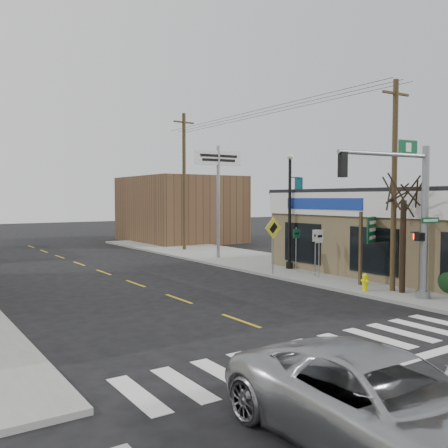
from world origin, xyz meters
TOP-DOWN VIEW (x-y plane):
  - ground at (0.00, 0.00)m, footprint 140.00×140.00m
  - sidewalk_right at (9.00, 13.00)m, footprint 6.00×38.00m
  - center_line at (0.00, 8.00)m, footprint 0.12×56.00m
  - crosswalk at (0.00, 0.40)m, footprint 11.00×2.20m
  - bldg_distant_right at (12.00, 30.00)m, footprint 8.00×10.00m
  - suv at (-2.88, -3.64)m, footprint 2.52×5.36m
  - traffic_signal_pole at (6.53, 2.64)m, footprint 4.48×0.37m
  - guide_sign at (8.20, 5.81)m, footprint 1.76×0.14m
  - fire_hydrant at (6.60, 4.82)m, footprint 0.21×0.21m
  - ped_crossing_sign at (6.30, 10.16)m, footprint 1.07×0.08m
  - lamp_post at (8.26, 11.17)m, footprint 0.77×0.60m
  - dance_center_sign at (7.73, 17.21)m, footprint 3.20×0.20m
  - bare_tree at (7.50, 3.77)m, footprint 2.67×2.67m
  - shrub_back at (10.06, 7.30)m, footprint 1.06×1.06m
  - utility_pole_near at (7.50, 4.22)m, footprint 1.43×0.21m
  - utility_pole_far at (8.34, 22.58)m, footprint 1.66×0.25m

SIDE VIEW (x-z plane):
  - ground at x=0.00m, z-range 0.00..0.00m
  - center_line at x=0.00m, z-range 0.00..0.01m
  - crosswalk at x=0.00m, z-range 0.00..0.01m
  - sidewalk_right at x=9.00m, z-range 0.00..0.13m
  - fire_hydrant at x=6.60m, z-range 0.16..0.84m
  - shrub_back at x=10.06m, z-range 0.13..0.92m
  - suv at x=-2.88m, z-range 0.00..1.48m
  - ped_crossing_sign at x=6.30m, z-range 0.64..3.39m
  - guide_sign at x=8.20m, z-range 0.57..3.65m
  - bldg_distant_right at x=12.00m, z-range 0.00..5.60m
  - traffic_signal_pole at x=6.53m, z-range 0.68..6.35m
  - lamp_post at x=8.26m, z-range 0.60..6.51m
  - bare_tree at x=7.50m, z-range 1.66..7.00m
  - utility_pole_near at x=7.50m, z-range 0.23..8.45m
  - utility_pole_far at x=8.34m, z-range 0.25..9.83m
  - dance_center_sign at x=7.73m, z-range 1.85..8.65m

